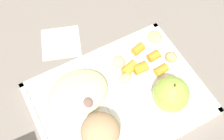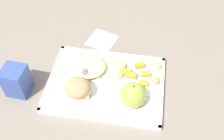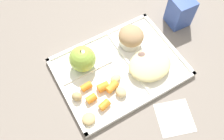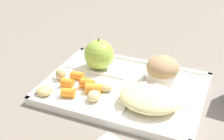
% 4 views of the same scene
% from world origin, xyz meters
% --- Properties ---
extents(ground, '(6.00, 6.00, 0.00)m').
position_xyz_m(ground, '(0.00, 0.00, 0.00)').
color(ground, slate).
extents(lunch_tray, '(0.36, 0.27, 0.02)m').
position_xyz_m(lunch_tray, '(-0.00, 0.00, 0.01)').
color(lunch_tray, white).
rests_on(lunch_tray, ground).
extents(green_apple, '(0.08, 0.08, 0.08)m').
position_xyz_m(green_apple, '(-0.09, 0.06, 0.05)').
color(green_apple, '#93B742').
rests_on(green_apple, lunch_tray).
extents(bran_muffin, '(0.08, 0.08, 0.06)m').
position_xyz_m(bran_muffin, '(0.07, 0.06, 0.04)').
color(bran_muffin, silver).
rests_on(bran_muffin, lunch_tray).
extents(carrot_slice_diagonal, '(0.03, 0.02, 0.02)m').
position_xyz_m(carrot_slice_diagonal, '(-0.12, -0.05, 0.02)').
color(carrot_slice_diagonal, orange).
rests_on(carrot_slice_diagonal, lunch_tray).
extents(carrot_slice_tilted, '(0.03, 0.03, 0.02)m').
position_xyz_m(carrot_slice_tilted, '(-0.10, -0.08, 0.02)').
color(carrot_slice_tilted, orange).
rests_on(carrot_slice_tilted, lunch_tray).
extents(carrot_slice_edge, '(0.03, 0.03, 0.02)m').
position_xyz_m(carrot_slice_edge, '(-0.08, -0.04, 0.02)').
color(carrot_slice_edge, orange).
rests_on(carrot_slice_edge, lunch_tray).
extents(carrot_slice_center, '(0.04, 0.03, 0.02)m').
position_xyz_m(carrot_slice_center, '(-0.05, -0.05, 0.02)').
color(carrot_slice_center, orange).
rests_on(carrot_slice_center, lunch_tray).
extents(carrot_slice_large, '(0.03, 0.02, 0.02)m').
position_xyz_m(carrot_slice_large, '(-0.12, -0.01, 0.02)').
color(carrot_slice_large, orange).
rests_on(carrot_slice_large, lunch_tray).
extents(potato_chunk_corner, '(0.03, 0.03, 0.02)m').
position_xyz_m(potato_chunk_corner, '(-0.04, -0.08, 0.02)').
color(potato_chunk_corner, tan).
rests_on(potato_chunk_corner, lunch_tray).
extents(potato_chunk_wedge, '(0.05, 0.05, 0.02)m').
position_xyz_m(potato_chunk_wedge, '(-0.15, -0.10, 0.02)').
color(potato_chunk_wedge, tan).
rests_on(potato_chunk_wedge, lunch_tray).
extents(potato_chunk_golden, '(0.04, 0.04, 0.03)m').
position_xyz_m(potato_chunk_golden, '(-0.15, -0.03, 0.03)').
color(potato_chunk_golden, tan).
rests_on(potato_chunk_golden, lunch_tray).
extents(potato_chunk_large, '(0.04, 0.03, 0.02)m').
position_xyz_m(potato_chunk_large, '(-0.03, -0.03, 0.02)').
color(potato_chunk_large, tan).
rests_on(potato_chunk_large, lunch_tray).
extents(egg_noodle_pile, '(0.13, 0.11, 0.04)m').
position_xyz_m(egg_noodle_pile, '(0.07, -0.05, 0.03)').
color(egg_noodle_pile, beige).
rests_on(egg_noodle_pile, lunch_tray).
extents(meatball_back, '(0.03, 0.03, 0.03)m').
position_xyz_m(meatball_back, '(0.05, -0.05, 0.03)').
color(meatball_back, '#755B4C').
rests_on(meatball_back, lunch_tray).
extents(meatball_side, '(0.03, 0.03, 0.03)m').
position_xyz_m(meatball_side, '(0.08, -0.06, 0.03)').
color(meatball_side, brown).
rests_on(meatball_side, lunch_tray).
extents(meatball_front, '(0.04, 0.04, 0.04)m').
position_xyz_m(meatball_front, '(0.07, -0.01, 0.03)').
color(meatball_front, brown).
rests_on(meatball_front, lunch_tray).
extents(meatball_center, '(0.03, 0.03, 0.03)m').
position_xyz_m(meatball_center, '(0.08, -0.05, 0.03)').
color(meatball_center, brown).
rests_on(meatball_center, lunch_tray).
extents(plastic_fork, '(0.15, 0.02, 0.00)m').
position_xyz_m(plastic_fork, '(0.10, -0.03, 0.01)').
color(plastic_fork, white).
rests_on(plastic_fork, lunch_tray).
extents(milk_carton, '(0.07, 0.07, 0.10)m').
position_xyz_m(milk_carton, '(0.26, 0.06, 0.05)').
color(milk_carton, '#334C99').
rests_on(milk_carton, ground).
extents(paper_napkin, '(0.12, 0.12, 0.00)m').
position_xyz_m(paper_napkin, '(0.05, -0.20, 0.00)').
color(paper_napkin, white).
rests_on(paper_napkin, ground).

